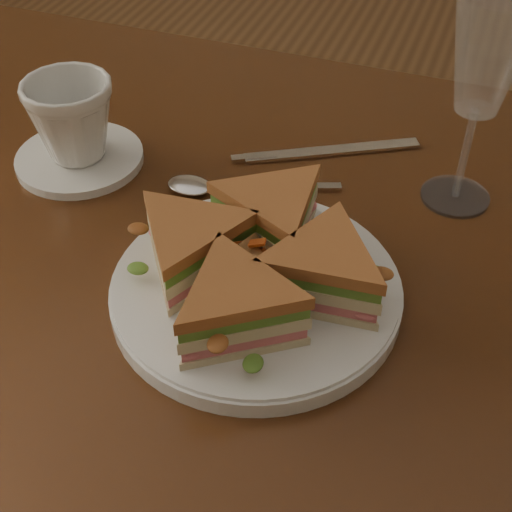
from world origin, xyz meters
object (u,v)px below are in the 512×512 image
Objects in this scene: table at (228,315)px; sandwich_wedges at (256,260)px; knife at (320,153)px; saucer at (80,158)px; plate at (256,291)px; spoon at (211,186)px; wine_glass at (487,61)px; coffee_cup at (72,120)px.

sandwich_wedges reaches higher than table.
knife is 1.39× the size of saucer.
plate is at bearing 26.57° from sandwich_wedges.
table is 0.13m from plate.
saucer is at bearing 153.02° from sandwich_wedges.
table is at bearing 133.04° from sandwich_wedges.
saucer is (-0.20, 0.07, 0.10)m from table.
knife is (-0.01, 0.24, -0.01)m from plate.
wine_glass reaches higher than spoon.
coffee_cup is at bearing 160.00° from table.
plate is 1.03× the size of sandwich_wedges.
plate is (0.05, -0.06, 0.11)m from table.
coffee_cup reaches higher than saucer.
wine_glass is 2.28× the size of coffee_cup.
table is at bearing -20.00° from saucer.
plate reaches higher than spoon.
plate is 0.17m from spoon.
wine_glass is at bearing 54.86° from sandwich_wedges.
plate is at bearing -116.95° from knife.
plate is at bearing -73.94° from spoon.
sandwich_wedges is at bearing -26.98° from saucer.
coffee_cup reaches higher than spoon.
plate is 1.19× the size of wine_glass.
table is 0.16m from sandwich_wedges.
wine_glass is at bearing 10.88° from saucer.
knife reaches higher than table.
wine_glass is at bearing -3.69° from spoon.
sandwich_wedges reaches higher than plate.
knife is at bearing 92.33° from plate.
plate reaches higher than knife.
coffee_cup reaches higher than plate.
knife is 2.04× the size of coffee_cup.
table is at bearing -15.40° from coffee_cup.
wine_glass is 1.55× the size of saucer.
spoon is at bearing 120.98° from table.
sandwich_wedges is at bearing -46.96° from table.
saucer is (-0.25, 0.13, -0.04)m from sandwich_wedges.
table is 0.24m from saucer.
wine_glass reaches higher than plate.
spoon is at bearing 126.53° from plate.
spoon and saucer have the same top height.
spoon is (-0.05, 0.08, 0.10)m from table.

